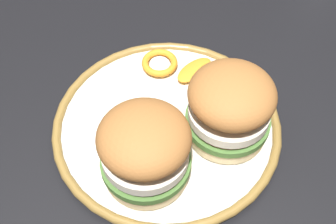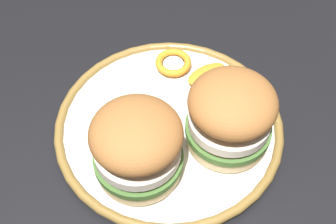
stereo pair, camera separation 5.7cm
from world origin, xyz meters
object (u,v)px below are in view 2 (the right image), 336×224
Objects in this scene: dining_table at (130,170)px; sandwich_half_right at (136,145)px; dinner_plate at (168,126)px; sandwich_half_left at (230,114)px.

sandwich_half_right is (0.02, -0.05, 0.15)m from dining_table.
dinner_plate is at bearing 61.96° from sandwich_half_right.
dinner_plate is 0.10m from sandwich_half_left.
dining_table is at bearing -164.92° from dinner_plate.
dining_table is 4.61× the size of dinner_plate.
sandwich_half_left is at bearing -18.89° from dinner_plate.
sandwich_half_left reaches higher than dining_table.
dining_table is at bearing 110.09° from sandwich_half_right.
sandwich_half_left is (0.07, -0.03, 0.06)m from dinner_plate.
dinner_plate is at bearing 15.08° from dining_table.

